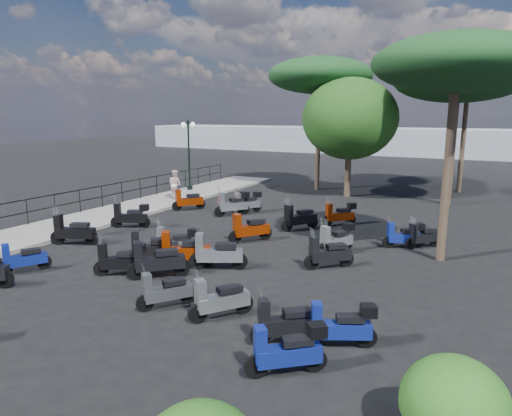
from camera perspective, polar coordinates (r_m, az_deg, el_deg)
The scene contains 36 objects.
ground at distance 15.30m, azimuth -11.45°, elevation -6.53°, with size 120.00×120.00×0.00m, color black.
sidewalk at distance 21.75m, azimuth -19.74°, elevation -1.33°, with size 3.00×30.00×0.15m, color slate.
railing at distance 22.43m, azimuth -22.51°, elevation 1.00°, with size 0.04×26.04×1.10m.
lamp_post_2 at distance 28.05m, azimuth -8.40°, elevation 7.13°, with size 0.34×1.24×4.19m.
pedestrian_far at distance 25.31m, azimuth -10.08°, elevation 2.94°, with size 0.77×0.60×1.58m, color beige.
scooter_1 at distance 15.56m, azimuth -27.12°, elevation -5.69°, with size 0.87×1.36×1.20m.
scooter_3 at distance 17.97m, azimuth -21.91°, elevation -2.76°, with size 1.69×0.93×1.43m.
scooter_4 at distance 19.86m, azimuth -15.40°, elevation -0.99°, with size 1.56×0.93×1.33m.
scooter_5 at distance 22.96m, azimuth -8.50°, elevation 0.92°, with size 1.13×1.43×1.36m.
scooter_8 at distance 14.15m, azimuth -16.54°, elevation -6.27°, with size 1.42×0.98×1.27m.
scooter_9 at distance 15.56m, azimuth -9.92°, elevation -4.29°, with size 1.50×0.89×1.29m.
scooter_10 at distance 21.48m, azimuth -2.94°, elevation 0.46°, with size 1.17×1.56×1.43m.
scooter_11 at distance 22.04m, azimuth -1.12°, elevation 0.64°, with size 0.99×1.47×1.30m.
scooter_13 at distance 11.66m, azimuth -11.31°, elevation -10.21°, with size 0.97×1.30×1.21m.
scooter_14 at distance 14.45m, azimuth -9.00°, elevation -5.36°, with size 1.60×1.20×1.49m.
scooter_15 at distance 14.92m, azimuth -12.81°, elevation -5.03°, with size 1.39×1.35×1.45m.
scooter_16 at distance 17.08m, azimuth -0.83°, elevation -2.64°, with size 1.13×1.52×1.41m.
scooter_17 at distance 19.91m, azimuth 10.41°, elevation -0.82°, with size 1.22×1.21×1.25m.
scooter_19 at distance 9.83m, azimuth 3.69°, elevation -14.18°, with size 1.31×1.09×1.28m.
scooter_20 at distance 10.91m, azimuth -4.56°, elevation -11.40°, with size 1.04×1.40×1.30m.
scooter_21 at distance 14.14m, azimuth -4.92°, elevation -5.71°, with size 1.66×1.01×1.45m.
scooter_22 at distance 15.93m, azimuth 9.99°, elevation -3.87°, with size 0.92×1.53×1.31m.
scooter_23 at distance 18.86m, azimuth 5.40°, elevation -1.31°, with size 1.10×1.53×1.41m.
scooter_25 at distance 8.76m, azimuth 3.94°, elevation -17.39°, with size 1.30×1.13×1.25m.
scooter_26 at distance 9.80m, azimuth 10.55°, elevation -14.32°, with size 1.43×0.87×1.23m.
scooter_27 at distance 14.38m, azimuth 9.00°, elevation -5.70°, with size 1.27×1.22×1.32m.
scooter_28 at distance 17.38m, azimuth 20.10°, elevation -3.39°, with size 1.03×1.19×1.18m.
scooter_29 at distance 17.14m, azimuth 18.00°, elevation -3.32°, with size 1.36×0.89×1.19m.
scooter_30 at distance 13.68m, azimuth -12.27°, elevation -6.54°, with size 1.39×1.35×1.45m.
broadleaf_tree at distance 26.62m, azimuth 11.67°, elevation 10.86°, with size 5.39×5.39×6.73m.
pine_0 at distance 30.28m, azimuth 25.12°, elevation 15.17°, with size 6.08×6.08×8.19m.
pine_1 at distance 25.69m, azimuth 24.00°, elevation 14.38°, with size 6.44×6.44×7.50m.
pine_2 at distance 28.84m, azimuth 8.00°, elevation 16.05°, with size 6.31×6.31×8.08m.
pine_3 at distance 15.63m, azimuth 23.80°, elevation 16.13°, with size 5.10×5.10×7.11m.
shrub_far at distance 7.58m, azimuth 23.53°, elevation -21.62°, with size 1.53×1.53×1.38m, color #1F4E16.
distant_hills at distance 57.01m, azimuth 18.73°, elevation 7.88°, with size 70.00×8.00×3.00m, color gray.
Camera 1 is at (9.35, -11.14, 4.74)m, focal length 32.00 mm.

